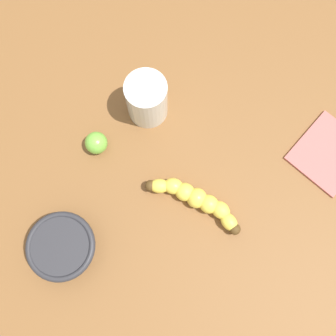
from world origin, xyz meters
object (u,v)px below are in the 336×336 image
object	(u,v)px
ceramic_bowl	(63,247)
lime_fruit	(96,143)
banana	(196,199)
smoothie_glass	(147,100)

from	to	relation	value
ceramic_bowl	lime_fruit	world-z (taller)	ceramic_bowl
ceramic_bowl	lime_fruit	size ratio (longest dim) A/B	2.81
banana	ceramic_bowl	world-z (taller)	ceramic_bowl
smoothie_glass	ceramic_bowl	distance (cm)	31.80
smoothie_glass	lime_fruit	xyz separation A→B (cm)	(11.54, -5.30, -2.78)
ceramic_bowl	banana	bearing A→B (deg)	137.39
banana	lime_fruit	bearing A→B (deg)	-2.24
smoothie_glass	lime_fruit	bearing A→B (deg)	-24.65
smoothie_glass	lime_fruit	distance (cm)	13.00
banana	ceramic_bowl	distance (cm)	26.14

